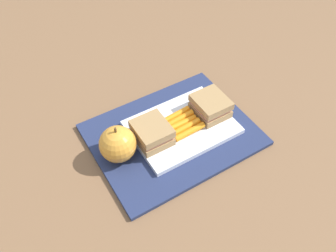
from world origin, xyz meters
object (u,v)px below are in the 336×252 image
at_px(food_tray, 182,127).
at_px(apple, 118,144).
at_px(sandwich_half_left, 211,106).
at_px(sandwich_half_right, 152,133).
at_px(carrot_sticks_bundle, 182,123).

distance_m(food_tray, apple, 0.16).
bearing_deg(sandwich_half_left, food_tray, 0.00).
bearing_deg(sandwich_half_right, sandwich_half_left, 180.00).
distance_m(sandwich_half_right, apple, 0.08).
xyz_separation_m(food_tray, carrot_sticks_bundle, (0.00, 0.00, 0.01)).
bearing_deg(apple, carrot_sticks_bundle, 177.81).
height_order(food_tray, sandwich_half_left, sandwich_half_left).
xyz_separation_m(sandwich_half_right, apple, (0.08, -0.01, 0.01)).
bearing_deg(carrot_sticks_bundle, sandwich_half_right, -0.08).
distance_m(sandwich_half_right, carrot_sticks_bundle, 0.08).
distance_m(carrot_sticks_bundle, apple, 0.16).
distance_m(food_tray, carrot_sticks_bundle, 0.01).
bearing_deg(sandwich_half_right, food_tray, 180.00).
xyz_separation_m(sandwich_half_left, sandwich_half_right, (0.16, 0.00, 0.00)).
relative_size(carrot_sticks_bundle, apple, 0.86).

